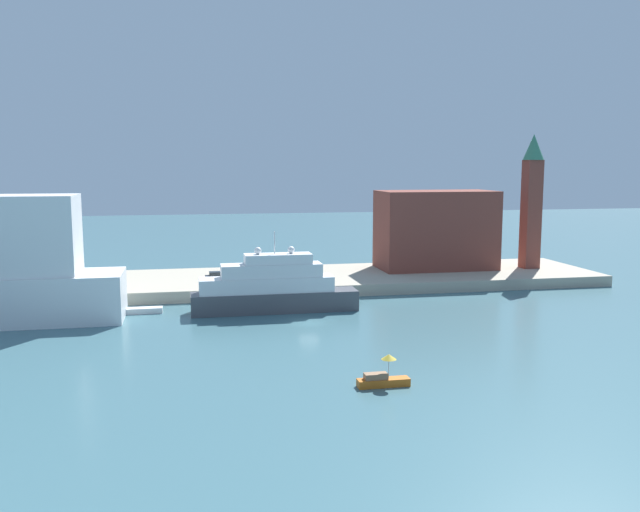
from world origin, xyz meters
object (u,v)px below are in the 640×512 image
Objects in this scene: work_barge at (142,310)px; mooring_bollard at (319,283)px; large_yacht at (272,289)px; small_motorboat at (383,377)px; person_figure at (258,280)px; harbor_building at (436,230)px; parked_car at (218,276)px; bell_tower at (532,196)px.

mooring_bollard is at bearing 15.15° from work_barge.
large_yacht is 4.73× the size of small_motorboat.
person_figure is (17.13, 9.19, 2.15)m from work_barge.
mooring_bollard reaches higher than work_barge.
small_motorboat is at bearing -93.34° from mooring_bollard.
large_yacht reaches higher than work_barge.
parked_car is at bearing -172.37° from harbor_building.
work_barge is (-23.77, 36.31, -0.46)m from small_motorboat.
work_barge is 70.92m from bell_tower.
bell_tower reaches higher than large_yacht.
person_figure is (-50.20, -7.73, -12.39)m from bell_tower.
large_yacht is at bearing 99.94° from small_motorboat.
harbor_building is (26.61, 56.16, 7.96)m from small_motorboat.
large_yacht reaches higher than parked_car.
large_yacht is at bearing -131.46° from mooring_bollard.
small_motorboat is 0.24× the size of harbor_building.
person_figure is (-0.71, 11.65, -0.72)m from large_yacht.
mooring_bollard is (9.18, -2.07, -0.44)m from person_figure.
work_barge is (-17.84, 2.46, -2.87)m from large_yacht.
harbor_building reaches higher than parked_car.
harbor_building reaches higher than mooring_bollard.
harbor_building is at bearing 27.87° from mooring_bollard.
large_yacht is 18.24m from work_barge.
small_motorboat is 52.47m from parked_car.
parked_car is 16.91m from mooring_bollard.
work_barge is 54.81m from harbor_building.
large_yacht is 1.13× the size of harbor_building.
work_barge is at bearing -165.89° from bell_tower.
harbor_building reaches higher than work_barge.
bell_tower is (49.48, 19.38, 11.67)m from large_yacht.
parked_car is (-56.18, -2.32, -12.53)m from bell_tower.
large_yacht reaches higher than person_figure.
large_yacht is 5.35× the size of parked_car.
bell_tower is at bearing 13.43° from mooring_bollard.
bell_tower is at bearing 50.71° from small_motorboat.
parked_car reaches higher than small_motorboat.
large_yacht is 18.35m from parked_car.
small_motorboat reaches higher than work_barge.
small_motorboat is 43.52m from mooring_bollard.
bell_tower reaches higher than person_figure.
parked_car is (11.15, 14.60, 2.01)m from work_barge.
person_figure is (-6.64, 45.50, 1.70)m from small_motorboat.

